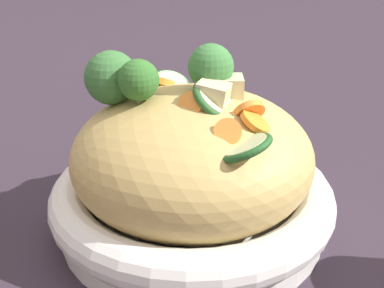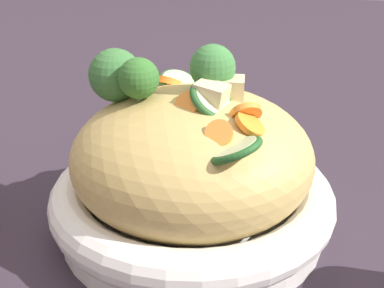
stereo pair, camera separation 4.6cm
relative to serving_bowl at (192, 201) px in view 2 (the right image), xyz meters
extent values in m
plane|color=#312631|center=(0.00, 0.00, -0.03)|extent=(3.00, 3.00, 0.00)
cylinder|color=white|center=(0.00, 0.00, -0.02)|extent=(0.25, 0.25, 0.02)
torus|color=white|center=(0.00, 0.00, 0.01)|extent=(0.27, 0.27, 0.04)
ellipsoid|color=tan|center=(0.00, 0.00, 0.05)|extent=(0.23, 0.23, 0.12)
torus|color=tan|center=(0.00, -0.01, 0.08)|extent=(0.08, 0.08, 0.03)
torus|color=tan|center=(-0.01, -0.01, 0.09)|extent=(0.05, 0.05, 0.02)
cone|color=#97B56E|center=(-0.07, 0.02, 0.09)|extent=(0.03, 0.03, 0.02)
sphere|color=#396F36|center=(-0.07, 0.02, 0.12)|extent=(0.06, 0.06, 0.05)
cone|color=#99B676|center=(-0.05, -0.01, 0.10)|extent=(0.02, 0.02, 0.02)
sphere|color=#346C2B|center=(-0.05, -0.01, 0.12)|extent=(0.04, 0.04, 0.04)
cone|color=#93B876|center=(0.02, 0.02, 0.11)|extent=(0.02, 0.02, 0.02)
sphere|color=#3D7B3B|center=(0.02, 0.02, 0.13)|extent=(0.05, 0.05, 0.04)
cylinder|color=orange|center=(0.05, -0.03, 0.10)|extent=(0.03, 0.03, 0.03)
cylinder|color=orange|center=(0.05, -0.04, 0.10)|extent=(0.03, 0.03, 0.02)
cylinder|color=orange|center=(-0.05, 0.04, 0.10)|extent=(0.03, 0.03, 0.03)
cylinder|color=orange|center=(0.00, -0.03, 0.11)|extent=(0.03, 0.03, 0.02)
cylinder|color=orange|center=(-0.03, 0.06, 0.10)|extent=(0.03, 0.03, 0.02)
cylinder|color=orange|center=(0.03, -0.06, 0.10)|extent=(0.02, 0.02, 0.02)
cylinder|color=beige|center=(0.04, -0.07, 0.09)|extent=(0.05, 0.05, 0.02)
torus|color=#215522|center=(0.04, -0.07, 0.09)|extent=(0.05, 0.06, 0.02)
cylinder|color=beige|center=(0.02, -0.02, 0.11)|extent=(0.04, 0.05, 0.03)
torus|color=#255425|center=(0.02, -0.02, 0.11)|extent=(0.05, 0.06, 0.03)
cylinder|color=#BFE097|center=(-0.02, 0.06, 0.10)|extent=(0.05, 0.05, 0.02)
torus|color=#245526|center=(-0.02, 0.06, 0.10)|extent=(0.06, 0.06, 0.02)
cube|color=beige|center=(0.02, -0.01, 0.11)|extent=(0.03, 0.03, 0.03)
cube|color=beige|center=(0.03, 0.01, 0.11)|extent=(0.03, 0.03, 0.02)
camera|label=1|loc=(0.01, -0.42, 0.26)|focal=46.68mm
camera|label=2|loc=(0.06, -0.41, 0.26)|focal=46.68mm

